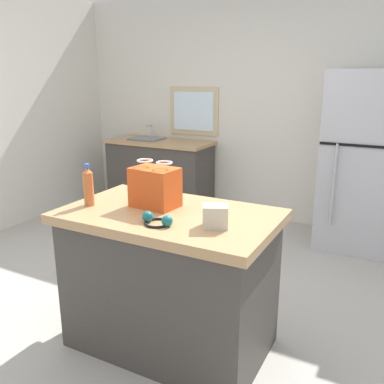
# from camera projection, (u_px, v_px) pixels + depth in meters

# --- Properties ---
(ground) EXTENTS (6.43, 6.43, 0.00)m
(ground) POSITION_uv_depth(u_px,v_px,m) (172.00, 317.00, 3.05)
(ground) COLOR #ADA89E
(back_wall) EXTENTS (5.36, 0.13, 2.67)m
(back_wall) POSITION_uv_depth(u_px,v_px,m) (279.00, 109.00, 4.83)
(back_wall) COLOR silver
(back_wall) RESTS_ON ground
(kitchen_island) EXTENTS (1.30, 0.80, 0.92)m
(kitchen_island) POSITION_uv_depth(u_px,v_px,m) (170.00, 279.00, 2.64)
(kitchen_island) COLOR #423D38
(kitchen_island) RESTS_ON ground
(refrigerator) EXTENTS (0.76, 0.76, 1.77)m
(refrigerator) POSITION_uv_depth(u_px,v_px,m) (364.00, 162.00, 4.12)
(refrigerator) COLOR #B7B7BC
(refrigerator) RESTS_ON ground
(sink_counter) EXTENTS (1.35, 0.59, 1.10)m
(sink_counter) POSITION_uv_depth(u_px,v_px,m) (160.00, 174.00, 5.40)
(sink_counter) COLOR #423D38
(sink_counter) RESTS_ON ground
(shopping_bag) EXTENTS (0.30, 0.22, 0.29)m
(shopping_bag) POSITION_uv_depth(u_px,v_px,m) (155.00, 187.00, 2.59)
(shopping_bag) COLOR #DB511E
(shopping_bag) RESTS_ON kitchen_island
(small_box) EXTENTS (0.17, 0.15, 0.12)m
(small_box) POSITION_uv_depth(u_px,v_px,m) (215.00, 216.00, 2.25)
(small_box) COLOR beige
(small_box) RESTS_ON kitchen_island
(bottle) EXTENTS (0.06, 0.06, 0.27)m
(bottle) POSITION_uv_depth(u_px,v_px,m) (88.00, 187.00, 2.61)
(bottle) COLOR #C66633
(bottle) RESTS_ON kitchen_island
(ear_defenders) EXTENTS (0.20, 0.16, 0.06)m
(ear_defenders) POSITION_uv_depth(u_px,v_px,m) (157.00, 220.00, 2.30)
(ear_defenders) COLOR black
(ear_defenders) RESTS_ON kitchen_island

